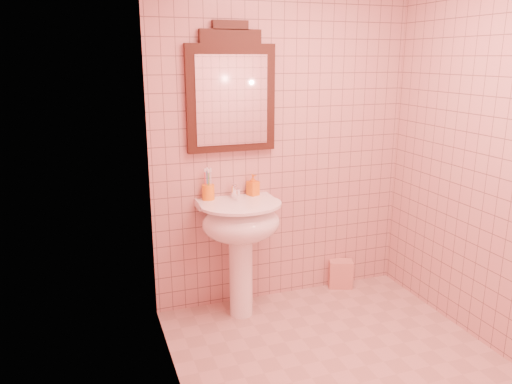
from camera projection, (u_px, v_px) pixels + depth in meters
name	position (u px, v px, depth m)	size (l,w,h in m)	color
floor	(348.00, 370.00, 3.06)	(2.20, 2.20, 0.00)	tan
back_wall	(283.00, 140.00, 3.73)	(2.00, 0.02, 2.50)	tan
pedestal_sink	(241.00, 230.00, 3.55)	(0.58, 0.58, 0.86)	white
faucet	(235.00, 191.00, 3.60)	(0.04, 0.16, 0.11)	white
mirror	(231.00, 93.00, 3.48)	(0.64, 0.06, 0.89)	black
toothbrush_cup	(208.00, 192.00, 3.57)	(0.09, 0.09, 0.21)	orange
soap_dispenser	(253.00, 185.00, 3.67)	(0.07, 0.07, 0.16)	orange
towel	(340.00, 274.00, 4.14)	(0.19, 0.13, 0.23)	tan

